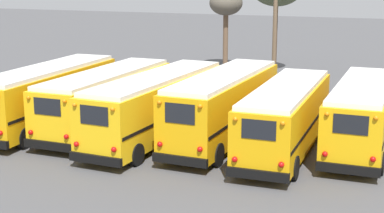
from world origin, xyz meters
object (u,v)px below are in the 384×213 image
at_px(school_bus_2, 157,104).
at_px(school_bus_4, 286,116).
at_px(school_bus_3, 224,105).
at_px(school_bus_1, 107,98).
at_px(utility_pole, 275,25).
at_px(school_bus_5, 362,113).
at_px(school_bus_0, 48,94).
at_px(bare_tree_1, 226,5).

relative_size(school_bus_2, school_bus_4, 1.09).
height_order(school_bus_2, school_bus_3, school_bus_3).
relative_size(school_bus_3, school_bus_4, 1.02).
relative_size(school_bus_1, utility_pole, 1.17).
xyz_separation_m(school_bus_2, school_bus_5, (9.21, 1.86, -0.04)).
height_order(school_bus_3, school_bus_4, school_bus_3).
height_order(school_bus_0, school_bus_2, school_bus_0).
xyz_separation_m(school_bus_0, school_bus_2, (6.14, -0.02, -0.02)).
bearing_deg(bare_tree_1, utility_pole, -56.02).
bearing_deg(school_bus_2, school_bus_5, 11.45).
distance_m(school_bus_3, school_bus_4, 3.13).
xyz_separation_m(school_bus_1, utility_pole, (5.77, 11.39, 2.90)).
distance_m(school_bus_3, school_bus_5, 6.24).
height_order(school_bus_1, school_bus_3, school_bus_3).
bearing_deg(bare_tree_1, school_bus_5, -56.70).
bearing_deg(school_bus_2, school_bus_0, 179.84).
distance_m(school_bus_1, utility_pole, 13.10).
distance_m(school_bus_1, bare_tree_1, 21.13).
distance_m(utility_pole, bare_tree_1, 11.38).
xyz_separation_m(school_bus_2, bare_tree_1, (-3.65, 21.44, 3.51)).
bearing_deg(school_bus_5, utility_pole, 122.66).
xyz_separation_m(school_bus_1, school_bus_4, (9.21, -0.43, -0.00)).
height_order(school_bus_2, school_bus_4, school_bus_2).
xyz_separation_m(school_bus_0, school_bus_5, (15.35, 1.85, -0.06)).
relative_size(school_bus_3, bare_tree_1, 1.59).
distance_m(school_bus_5, bare_tree_1, 23.69).
bearing_deg(school_bus_2, school_bus_3, 14.21).
bearing_deg(utility_pole, school_bus_2, -102.65).
xyz_separation_m(school_bus_3, utility_pole, (-0.37, 11.25, 2.77)).
bearing_deg(school_bus_2, bare_tree_1, 99.66).
bearing_deg(school_bus_2, school_bus_4, 1.83).
relative_size(school_bus_4, bare_tree_1, 1.56).
relative_size(school_bus_4, school_bus_5, 1.04).
height_order(school_bus_1, utility_pole, utility_pole).
relative_size(school_bus_0, school_bus_3, 1.02).
bearing_deg(school_bus_2, utility_pole, 77.35).
distance_m(school_bus_1, school_bus_3, 6.14).
bearing_deg(school_bus_5, school_bus_3, -169.96).
distance_m(school_bus_2, school_bus_4, 6.14).
bearing_deg(school_bus_5, school_bus_2, -168.55).
distance_m(school_bus_2, utility_pole, 12.65).
height_order(school_bus_1, school_bus_2, school_bus_2).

